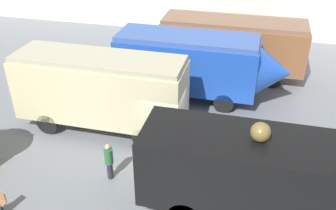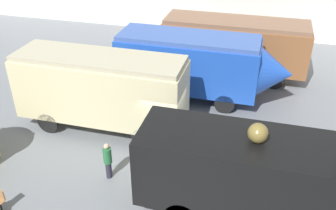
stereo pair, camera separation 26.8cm
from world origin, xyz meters
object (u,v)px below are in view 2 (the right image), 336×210
Objects in this scene: passenger_coach_vintage at (101,87)px; steam_locomotive at (266,174)px; cafe_chair_0 at (1,199)px; visitor_person at (108,160)px; streamlined_locomotive at (201,63)px; passenger_coach_wooden at (235,43)px.

steam_locomotive reaches higher than passenger_coach_vintage.
passenger_coach_vintage reaches higher than cafe_chair_0.
streamlined_locomotive is at bearing 72.93° from visitor_person.
passenger_coach_wooden is 1.00× the size of steam_locomotive.
cafe_chair_0 is at bearing -117.90° from streamlined_locomotive.
streamlined_locomotive is 5.61m from passenger_coach_vintage.
cafe_chair_0 is 0.53× the size of visitor_person.
passenger_coach_wooden is 11.64m from steam_locomotive.
streamlined_locomotive is (-1.38, -3.39, -0.02)m from passenger_coach_wooden.
streamlined_locomotive is at bearing 45.71° from passenger_coach_vintage.
visitor_person is (-5.93, 0.65, -1.13)m from steam_locomotive.
steam_locomotive is 9.31m from cafe_chair_0.
streamlined_locomotive is 1.16× the size of passenger_coach_vintage.
passenger_coach_wooden is 9.69× the size of cafe_chair_0.
visitor_person is at bearing 151.87° from cafe_chair_0.
cafe_chair_0 is (-8.97, -1.98, -1.51)m from steam_locomotive.
streamlined_locomotive is 7.81m from visitor_person.
steam_locomotive is 5.14× the size of visitor_person.
steam_locomotive is at bearing -6.25° from visitor_person.
streamlined_locomotive is 8.83m from steam_locomotive.
passenger_coach_vintage is (-3.92, -4.02, 0.10)m from streamlined_locomotive.
steam_locomotive is at bearing -27.90° from passenger_coach_vintage.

